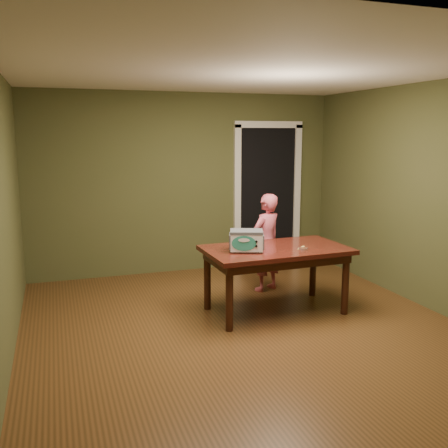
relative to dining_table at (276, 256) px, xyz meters
name	(u,v)px	position (x,y,z in m)	size (l,w,h in m)	color
floor	(247,331)	(-0.51, -0.44, -0.65)	(5.00, 5.00, 0.00)	brown
room_shell	(249,166)	(-0.51, -0.44, 1.06)	(4.52, 5.02, 2.61)	#494B28
doorway	(260,194)	(0.79, 2.34, 0.41)	(1.10, 0.66, 2.25)	black
dining_table	(276,256)	(0.00, 0.00, 0.00)	(1.63, 0.95, 0.75)	#38120C
toy_oven	(246,240)	(-0.38, -0.04, 0.23)	(0.43, 0.36, 0.23)	#4C4F54
baking_pan	(303,249)	(0.24, -0.19, 0.11)	(0.10, 0.10, 0.02)	silver
spatula	(301,248)	(0.26, -0.11, 0.10)	(0.18, 0.03, 0.01)	#E1C662
child	(266,243)	(0.22, 0.78, -0.02)	(0.46, 0.30, 1.27)	#C95365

